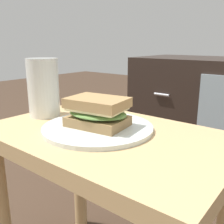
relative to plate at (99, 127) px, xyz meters
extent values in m
cube|color=tan|center=(0.02, 0.00, -0.02)|extent=(0.56, 0.36, 0.04)
cylinder|color=tan|center=(-0.22, -0.15, -0.25)|extent=(0.04, 0.04, 0.43)
cylinder|color=tan|center=(-0.22, 0.14, -0.25)|extent=(0.04, 0.04, 0.43)
cylinder|color=silver|center=(-0.22, 0.72, -0.06)|extent=(0.08, 0.01, 0.01)
cylinder|color=silver|center=(-0.22, 0.72, -0.28)|extent=(0.08, 0.01, 0.01)
cylinder|color=silver|center=(0.00, 0.00, 0.00)|extent=(0.26, 0.26, 0.01)
cube|color=#9E7A4C|center=(0.00, 0.00, 0.02)|extent=(0.14, 0.11, 0.02)
ellipsoid|color=#608C42|center=(0.00, 0.00, 0.03)|extent=(0.15, 0.12, 0.02)
cube|color=beige|center=(0.00, 0.00, 0.05)|extent=(0.13, 0.10, 0.01)
cube|color=#9E7A4C|center=(0.00, 0.00, 0.06)|extent=(0.14, 0.11, 0.02)
cylinder|color=silver|center=(-0.20, 0.00, 0.07)|extent=(0.08, 0.08, 0.16)
cylinder|color=#C67219|center=(-0.20, 0.00, 0.06)|extent=(0.08, 0.08, 0.12)
cylinder|color=white|center=(-0.20, 0.00, 0.13)|extent=(0.08, 0.08, 0.01)
camera|label=1|loc=(0.38, -0.43, 0.19)|focal=41.62mm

